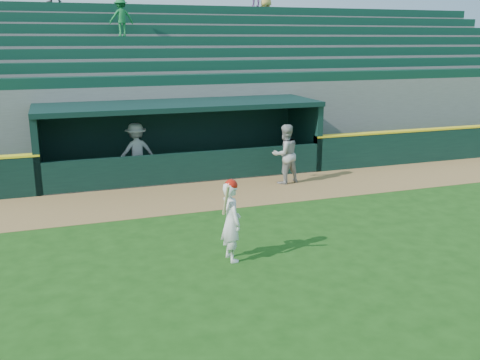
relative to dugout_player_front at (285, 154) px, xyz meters
The scene contains 7 objects.
ground 6.22m from the dugout_player_front, 117.75° to the right, with size 120.00×120.00×0.00m, color #194210.
warning_track 3.07m from the dugout_player_front, 169.26° to the right, with size 40.00×3.00×0.01m, color olive.
dugout_player_front is the anchor object (origin of this frame).
dugout_player_inside 4.86m from the dugout_player_front, 155.31° to the left, with size 1.22×0.70×1.89m, color #ADADA8.
dugout 3.86m from the dugout_player_front, 138.19° to the left, with size 9.40×2.80×2.46m.
stands 7.82m from the dugout_player_front, 112.04° to the left, with size 34.50×6.25×7.57m.
batter_at_plate 6.44m from the dugout_player_front, 123.81° to the right, with size 0.47×0.81×1.77m.
Camera 1 is at (-3.99, -9.86, 4.49)m, focal length 40.00 mm.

